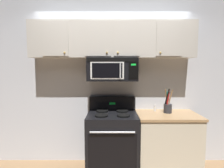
{
  "coord_description": "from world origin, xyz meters",
  "views": [
    {
      "loc": [
        -0.01,
        -2.37,
        1.62
      ],
      "look_at": [
        0.0,
        0.49,
        1.35
      ],
      "focal_mm": 30.08,
      "sensor_mm": 36.0,
      "label": 1
    }
  ],
  "objects_px": {
    "over_range_microwave": "(112,69)",
    "stove_range": "(112,141)",
    "salt_shaker": "(155,108)",
    "utensil_crock_charcoal": "(167,106)"
  },
  "relations": [
    {
      "from": "salt_shaker",
      "to": "utensil_crock_charcoal",
      "type": "bearing_deg",
      "value": -30.26
    },
    {
      "from": "stove_range",
      "to": "utensil_crock_charcoal",
      "type": "distance_m",
      "value": 1.02
    },
    {
      "from": "stove_range",
      "to": "salt_shaker",
      "type": "relative_size",
      "value": 11.6
    },
    {
      "from": "over_range_microwave",
      "to": "salt_shaker",
      "type": "xyz_separation_m",
      "value": [
        0.69,
        0.05,
        -0.63
      ]
    },
    {
      "from": "over_range_microwave",
      "to": "salt_shaker",
      "type": "height_order",
      "value": "over_range_microwave"
    },
    {
      "from": "over_range_microwave",
      "to": "stove_range",
      "type": "bearing_deg",
      "value": -89.86
    },
    {
      "from": "salt_shaker",
      "to": "over_range_microwave",
      "type": "bearing_deg",
      "value": -175.82
    },
    {
      "from": "stove_range",
      "to": "salt_shaker",
      "type": "xyz_separation_m",
      "value": [
        0.69,
        0.17,
        0.48
      ]
    },
    {
      "from": "stove_range",
      "to": "utensil_crock_charcoal",
      "type": "height_order",
      "value": "utensil_crock_charcoal"
    },
    {
      "from": "utensil_crock_charcoal",
      "to": "salt_shaker",
      "type": "height_order",
      "value": "utensil_crock_charcoal"
    }
  ]
}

